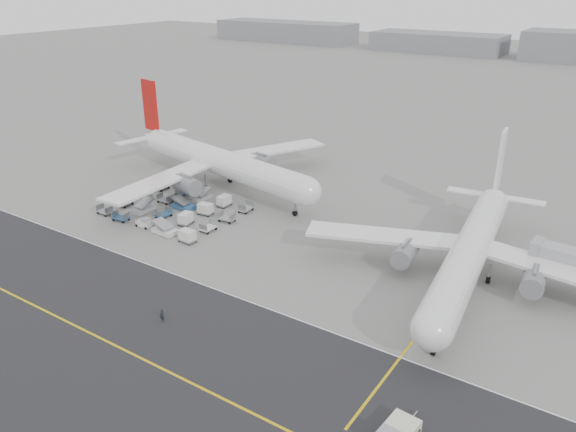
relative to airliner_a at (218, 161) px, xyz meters
The scene contains 7 objects.
ground 36.39m from the airliner_a, 52.96° to the right, with size 700.00×700.00×0.00m, color gray.
taxiway 54.07m from the airliner_a, 60.24° to the right, with size 220.00×59.00×0.03m.
airliner_a is the anchor object (origin of this frame).
airliner_b 53.32m from the airliner_a, 10.46° to the right, with size 46.49×47.23×16.31m.
gse_cluster 15.90m from the airliner_a, 81.45° to the right, with size 28.17×22.30×2.10m, color #A1A1A7, non-canonical shape.
stray_dolly 56.97m from the airliner_a, 21.15° to the right, with size 1.59×2.58×1.59m, color silver, non-canonical shape.
ground_crew_a 47.57m from the airliner_a, 58.29° to the right, with size 0.62×0.41×1.71m, color black.
Camera 1 is at (47.49, -50.98, 38.48)m, focal length 35.00 mm.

